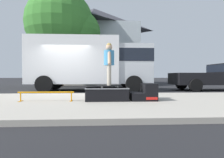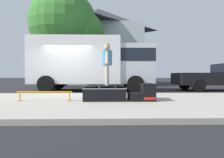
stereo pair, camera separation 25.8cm
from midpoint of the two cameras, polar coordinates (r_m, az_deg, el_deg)
The scene contains 10 objects.
ground_plane at distance 9.09m, azimuth -13.85°, elevation -4.65°, with size 140.00×140.00×0.00m, color black.
sidewalk_slab at distance 6.21m, azimuth -19.88°, elevation -6.75°, with size 50.00×5.00×0.12m, color #A8A093.
skate_box at distance 5.88m, azimuth -0.95°, elevation -4.43°, with size 1.32×0.75×0.40m.
kicker_ramp at distance 6.01m, azimuth 10.71°, elevation -4.29°, with size 0.79×0.75×0.53m.
grind_rail at distance 6.07m, azimuth -18.67°, elevation -4.23°, with size 1.67×0.28×0.29m.
skateboard at distance 5.83m, azimuth -0.25°, elevation -2.08°, with size 0.80×0.35×0.07m.
skater_kid at distance 5.84m, azimuth -0.25°, elevation 5.67°, with size 0.32×0.68×1.32m.
box_truck at distance 11.09m, azimuth -5.09°, elevation 5.19°, with size 6.91×2.63×3.05m.
street_tree_main at distance 16.81m, azimuth -12.96°, elevation 15.44°, with size 6.19×5.62×8.07m.
house_behind at distance 21.27m, azimuth -3.95°, elevation 10.07°, with size 9.54×8.23×8.40m.
Camera 2 is at (2.09, -8.84, 0.89)m, focal length 30.02 mm.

